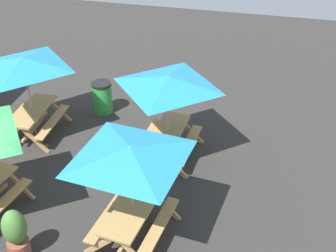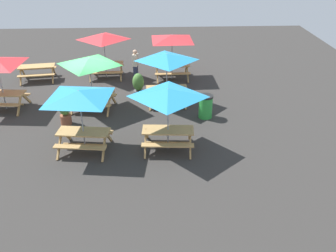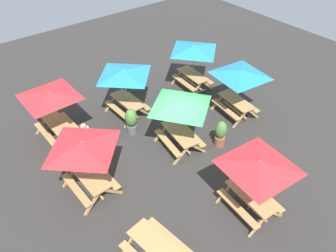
# 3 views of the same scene
# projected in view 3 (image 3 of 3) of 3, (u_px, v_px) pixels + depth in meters

# --- Properties ---
(ground_plane) EXTENTS (29.23, 29.23, 0.00)m
(ground_plane) POSITION_uv_depth(u_px,v_px,m) (176.00, 150.00, 13.24)
(ground_plane) COLOR #33302D
(ground_plane) RESTS_ON ground
(picnic_table_0) EXTENTS (2.13, 2.13, 2.34)m
(picnic_table_0) POSITION_uv_depth(u_px,v_px,m) (194.00, 51.00, 15.68)
(picnic_table_0) COLOR tan
(picnic_table_0) RESTS_ON ground
(picnic_table_1) EXTENTS (1.97, 1.74, 0.81)m
(picnic_table_1) POSITION_uv_depth(u_px,v_px,m) (157.00, 248.00, 9.30)
(picnic_table_1) COLOR tan
(picnic_table_1) RESTS_ON ground
(picnic_table_2) EXTENTS (2.81, 2.81, 2.34)m
(picnic_table_2) POSITION_uv_depth(u_px,v_px,m) (240.00, 76.00, 13.89)
(picnic_table_2) COLOR tan
(picnic_table_2) RESTS_ON ground
(picnic_table_3) EXTENTS (2.83, 2.83, 2.34)m
(picnic_table_3) POSITION_uv_depth(u_px,v_px,m) (50.00, 98.00, 12.64)
(picnic_table_3) COLOR tan
(picnic_table_3) RESTS_ON ground
(picnic_table_4) EXTENTS (2.06, 2.06, 2.34)m
(picnic_table_4) POSITION_uv_depth(u_px,v_px,m) (83.00, 149.00, 10.39)
(picnic_table_4) COLOR tan
(picnic_table_4) RESTS_ON ground
(picnic_table_5) EXTENTS (2.05, 2.05, 2.34)m
(picnic_table_5) POSITION_uv_depth(u_px,v_px,m) (125.00, 76.00, 13.91)
(picnic_table_5) COLOR tan
(picnic_table_5) RESTS_ON ground
(picnic_table_6) EXTENTS (2.27, 2.27, 2.34)m
(picnic_table_6) POSITION_uv_depth(u_px,v_px,m) (181.00, 107.00, 12.16)
(picnic_table_6) COLOR tan
(picnic_table_6) RESTS_ON ground
(picnic_table_7) EXTENTS (2.82, 2.82, 2.34)m
(picnic_table_7) POSITION_uv_depth(u_px,v_px,m) (258.00, 168.00, 9.75)
(picnic_table_7) COLOR tan
(picnic_table_7) RESTS_ON ground
(trash_bin_green) EXTENTS (0.59, 0.59, 0.98)m
(trash_bin_green) POSITION_uv_depth(u_px,v_px,m) (135.00, 80.00, 16.48)
(trash_bin_green) COLOR green
(trash_bin_green) RESTS_ON ground
(potted_plant_0) EXTENTS (0.52, 0.52, 1.22)m
(potted_plant_0) POSITION_uv_depth(u_px,v_px,m) (131.00, 121.00, 13.68)
(potted_plant_0) COLOR #59595B
(potted_plant_0) RESTS_ON ground
(potted_plant_1) EXTENTS (0.48, 0.48, 1.18)m
(potted_plant_1) POSITION_uv_depth(u_px,v_px,m) (221.00, 133.00, 13.13)
(potted_plant_1) COLOR #935138
(potted_plant_1) RESTS_ON ground
(person_standing) EXTENTS (0.31, 0.40, 1.67)m
(person_standing) POSITION_uv_depth(u_px,v_px,m) (86.00, 140.00, 12.39)
(person_standing) COLOR #2D334C
(person_standing) RESTS_ON ground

